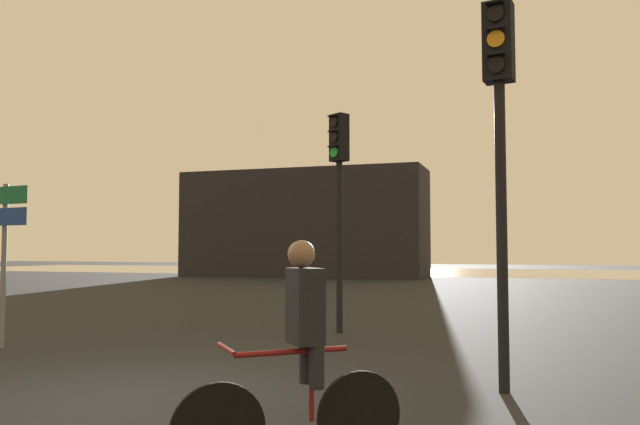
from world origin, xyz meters
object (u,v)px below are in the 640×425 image
(traffic_light_near_right, at_px, (500,118))
(direction_sign_post, at_px, (3,234))
(traffic_light_center, at_px, (339,179))
(distant_building, at_px, (304,224))
(cyclist, at_px, (300,353))

(traffic_light_near_right, bearing_deg, direction_sign_post, 4.27)
(traffic_light_near_right, xyz_separation_m, traffic_light_center, (-3.07, 4.10, -0.13))
(traffic_light_near_right, bearing_deg, traffic_light_center, -43.51)
(traffic_light_center, bearing_deg, distant_building, -37.69)
(traffic_light_center, bearing_deg, direction_sign_post, 67.38)
(direction_sign_post, bearing_deg, distant_building, -73.03)
(distant_building, relative_size, traffic_light_center, 3.34)
(distant_building, distance_m, direction_sign_post, 25.75)
(traffic_light_near_right, relative_size, traffic_light_center, 1.05)
(distant_building, height_order, traffic_light_center, distant_building)
(traffic_light_near_right, distance_m, traffic_light_center, 5.12)
(traffic_light_center, relative_size, cyclist, 2.54)
(cyclist, bearing_deg, traffic_light_center, -25.80)
(distant_building, height_order, direction_sign_post, distant_building)
(traffic_light_near_right, height_order, cyclist, traffic_light_near_right)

